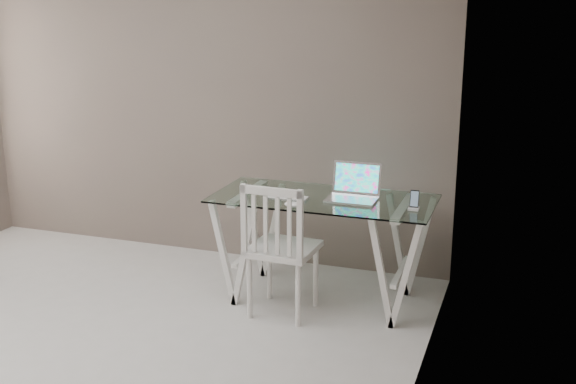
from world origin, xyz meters
name	(u,v)px	position (x,y,z in m)	size (l,w,h in m)	color
desk	(323,248)	(1.19, 1.60, 0.38)	(1.50, 0.70, 0.75)	silver
chair	(279,244)	(1.00, 1.24, 0.51)	(0.44, 0.44, 0.92)	silver
laptop	(354,190)	(1.39, 1.66, 0.80)	(0.33, 0.29, 0.23)	silver
keyboard	(286,197)	(0.96, 1.51, 0.75)	(0.30, 0.13, 0.01)	silver
mouse	(293,205)	(1.07, 1.32, 0.76)	(0.12, 0.07, 0.04)	white
phone_dock	(414,204)	(1.82, 1.52, 0.78)	(0.07, 0.07, 0.13)	white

